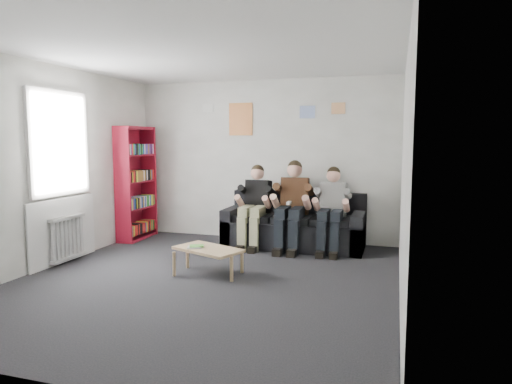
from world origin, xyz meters
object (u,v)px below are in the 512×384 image
sofa (294,228)px  person_right (331,210)px  bookshelf (137,183)px  person_middle (292,206)px  person_left (254,206)px  coffee_table (208,251)px

sofa → person_right: bearing=-18.0°
sofa → person_right: size_ratio=1.69×
bookshelf → person_middle: size_ratio=1.39×
bookshelf → person_middle: bookshelf is taller
bookshelf → person_left: (2.11, 0.02, -0.31)m
person_left → person_middle: bearing=1.8°
sofa → person_left: (-0.61, -0.20, 0.35)m
bookshelf → coffee_table: size_ratio=2.26×
sofa → coffee_table: bearing=-111.0°
person_left → person_middle: size_ratio=0.94×
bookshelf → person_left: bookshelf is taller
sofa → person_right: person_right is taller
coffee_table → person_left: size_ratio=0.65×
person_left → person_right: 1.22m
person_right → coffee_table: bearing=-124.9°
bookshelf → person_right: (3.33, 0.02, -0.31)m
sofa → bookshelf: bearing=-175.4°
bookshelf → coffee_table: bookshelf is taller
bookshelf → person_right: 3.35m
person_left → bookshelf: bearing=-177.2°
sofa → person_left: 0.73m
person_middle → person_right: (0.61, 0.01, -0.03)m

